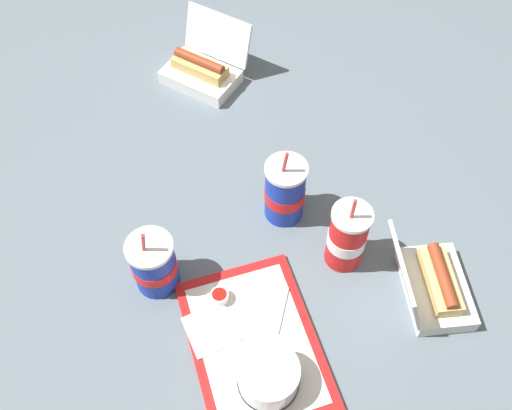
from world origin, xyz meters
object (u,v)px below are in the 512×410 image
clamshell_hotdog_front (433,284)px  soda_cup_left (285,191)px  clamshell_hotdog_center (204,69)px  soda_cup_center (154,264)px  cake_container (268,376)px  ketchup_cup (220,296)px  food_tray (254,344)px  plastic_fork (281,310)px  soda_cup_corner (347,237)px

clamshell_hotdog_front → soda_cup_left: bearing=-143.3°
clamshell_hotdog_center → soda_cup_center: soda_cup_center is taller
cake_container → soda_cup_center: size_ratio=0.59×
ketchup_cup → soda_cup_left: soda_cup_left is taller
food_tray → plastic_fork: bearing=123.5°
plastic_fork → clamshell_hotdog_center: 0.76m
food_tray → plastic_fork: plastic_fork is taller
soda_cup_left → soda_cup_center: bearing=-75.7°
clamshell_hotdog_center → soda_cup_corner: (0.68, 0.14, 0.05)m
clamshell_hotdog_front → food_tray: bearing=-91.2°
food_tray → clamshell_hotdog_center: clamshell_hotdog_center is taller
food_tray → soda_cup_corner: bearing=117.8°
soda_cup_center → clamshell_hotdog_front: bearing=68.3°
plastic_fork → soda_cup_corner: soda_cup_corner is taller
soda_cup_center → soda_cup_left: bearing=104.3°
food_tray → soda_cup_center: bearing=-144.1°
food_tray → cake_container: bearing=0.4°
plastic_fork → soda_cup_left: (-0.25, 0.10, 0.07)m
clamshell_hotdog_front → soda_cup_left: size_ratio=1.00×
soda_cup_corner → cake_container: bearing=-49.5°
ketchup_cup → clamshell_hotdog_center: bearing=166.9°
food_tray → ketchup_cup: size_ratio=9.38×
food_tray → soda_cup_corner: 0.31m
ketchup_cup → clamshell_hotdog_center: (-0.69, 0.16, 0.01)m
plastic_fork → soda_cup_left: size_ratio=0.47×
soda_cup_center → ketchup_cup: bearing=50.6°
clamshell_hotdog_front → soda_cup_corner: bearing=-135.1°
plastic_fork → soda_cup_left: bearing=-169.2°
soda_cup_corner → soda_cup_center: size_ratio=1.13×
clamshell_hotdog_center → soda_cup_center: bearing=-24.9°
ketchup_cup → soda_cup_center: soda_cup_center is taller
plastic_fork → soda_cup_left: soda_cup_left is taller
food_tray → clamshell_hotdog_front: (0.01, 0.41, 0.03)m
ketchup_cup → plastic_fork: ketchup_cup is taller
food_tray → plastic_fork: (-0.05, 0.08, 0.01)m
clamshell_hotdog_center → clamshell_hotdog_front: (0.82, 0.29, -0.00)m
cake_container → clamshell_hotdog_front: 0.41m
food_tray → soda_cup_left: soda_cup_left is taller
clamshell_hotdog_center → clamshell_hotdog_front: size_ratio=1.18×
soda_cup_left → clamshell_hotdog_center: bearing=-173.9°
ketchup_cup → soda_cup_center: bearing=-129.4°
clamshell_hotdog_front → ketchup_cup: bearing=-106.1°
clamshell_hotdog_center → soda_cup_center: 0.66m
ketchup_cup → clamshell_hotdog_front: bearing=73.9°
cake_container → soda_cup_center: (-0.30, -0.16, 0.03)m
ketchup_cup → plastic_fork: bearing=60.0°
soda_cup_corner → soda_cup_left: bearing=-152.5°
food_tray → clamshell_hotdog_center: bearing=171.5°
cake_container → soda_cup_corner: size_ratio=0.52×
food_tray → cake_container: 0.09m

